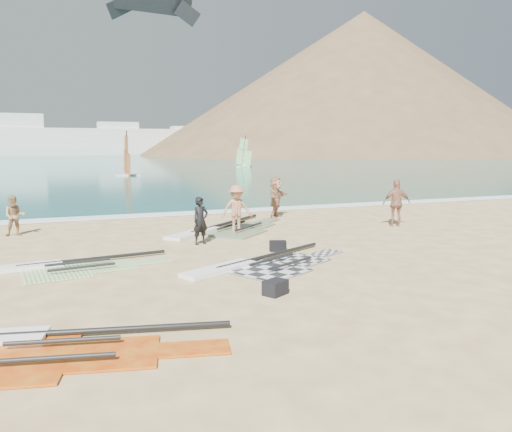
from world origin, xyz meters
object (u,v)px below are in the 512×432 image
object	(u,v)px
rig_grey	(259,265)
rig_green	(61,267)
gear_bag_near	(275,287)
beachgoer_left	(15,216)
gear_bag_far	(278,246)
beachgoer_back	(397,203)
rig_orange	(223,230)
person_wetsuit	(201,221)
rig_red	(35,347)
beachgoer_mid	(237,209)
beachgoer_right	(276,197)

from	to	relation	value
rig_grey	rig_green	world-z (taller)	rig_grey
gear_bag_near	beachgoer_left	distance (m)	11.92
gear_bag_far	beachgoer_back	size ratio (longest dim) A/B	0.28
rig_orange	gear_bag_near	bearing A→B (deg)	-141.04
gear_bag_near	beachgoer_left	size ratio (longest dim) A/B	0.35
rig_orange	person_wetsuit	distance (m)	2.82
rig_green	gear_bag_near	size ratio (longest dim) A/B	9.85
gear_bag_far	beachgoer_back	world-z (taller)	beachgoer_back
rig_red	rig_grey	bearing A→B (deg)	47.34
rig_green	beachgoer_back	distance (m)	13.33
person_wetsuit	gear_bag_near	bearing A→B (deg)	-109.25
rig_green	beachgoer_back	world-z (taller)	beachgoer_back
gear_bag_near	beachgoer_back	bearing A→B (deg)	39.29
beachgoer_back	gear_bag_far	bearing A→B (deg)	41.29
rig_red	beachgoer_mid	distance (m)	11.51
gear_bag_far	beachgoer_right	size ratio (longest dim) A/B	0.28
rig_grey	gear_bag_near	world-z (taller)	gear_bag_near
gear_bag_far	beachgoer_right	bearing A→B (deg)	66.98
beachgoer_left	rig_grey	bearing A→B (deg)	-48.23
rig_red	gear_bag_far	bearing A→B (deg)	51.70
person_wetsuit	beachgoer_left	xyz separation A→B (m)	(-6.02, 4.03, -0.06)
person_wetsuit	beachgoer_mid	bearing A→B (deg)	22.32
rig_green	beachgoer_mid	world-z (taller)	beachgoer_mid
gear_bag_near	beachgoer_right	bearing A→B (deg)	66.42
beachgoer_left	gear_bag_near	bearing A→B (deg)	-58.38
beachgoer_right	beachgoer_mid	bearing A→B (deg)	179.40
gear_bag_near	person_wetsuit	world-z (taller)	person_wetsuit
rig_orange	person_wetsuit	xyz separation A→B (m)	(-1.51, -2.25, 0.76)
beachgoer_mid	rig_grey	bearing A→B (deg)	-97.95
gear_bag_near	beachgoer_mid	bearing A→B (deg)	77.05
beachgoer_back	beachgoer_right	xyz separation A→B (m)	(-3.69, 4.07, -0.01)
gear_bag_far	rig_green	bearing A→B (deg)	179.91
gear_bag_near	rig_red	bearing A→B (deg)	-164.59
person_wetsuit	beachgoer_mid	distance (m)	2.56
gear_bag_near	beachgoer_right	world-z (taller)	beachgoer_right
beachgoer_mid	beachgoer_right	bearing A→B (deg)	50.75
beachgoer_left	beachgoer_back	bearing A→B (deg)	-11.79
beachgoer_mid	beachgoer_right	distance (m)	4.31
beachgoer_left	beachgoer_back	world-z (taller)	beachgoer_back
rig_green	beachgoer_right	bearing A→B (deg)	28.77
rig_orange	rig_green	bearing A→B (deg)	173.71
rig_red	gear_bag_far	world-z (taller)	gear_bag_far
rig_green	beachgoer_mid	bearing A→B (deg)	22.80
rig_green	beachgoer_right	size ratio (longest dim) A/B	2.73
beachgoer_back	beachgoer_mid	bearing A→B (deg)	10.72
rig_orange	beachgoer_mid	size ratio (longest dim) A/B	3.18
beachgoer_back	person_wetsuit	bearing A→B (deg)	23.96
rig_orange	beachgoer_right	distance (m)	4.34
gear_bag_far	beachgoer_left	world-z (taller)	beachgoer_left
rig_grey	beachgoer_right	bearing A→B (deg)	37.21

